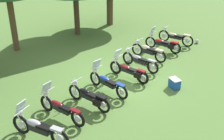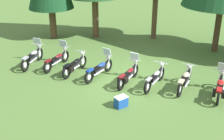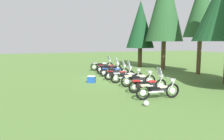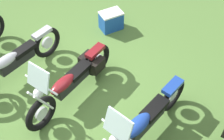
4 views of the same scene
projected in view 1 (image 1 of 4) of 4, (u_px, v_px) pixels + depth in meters
ground_plane at (124, 79)px, 14.29m from camera, size 80.00×80.00×0.00m
motorcycle_0 at (39, 128)px, 10.03m from camera, size 0.77×2.42×1.38m
motorcycle_1 at (61, 108)px, 11.20m from camera, size 0.73×2.38×1.35m
motorcycle_2 at (89, 97)px, 11.94m from camera, size 0.75×2.26×1.01m
motorcycle_3 at (107, 83)px, 12.99m from camera, size 0.84×2.33×1.35m
motorcycle_4 at (129, 71)px, 14.07m from camera, size 0.80×2.31×1.36m
motorcycle_5 at (140, 61)px, 15.09m from camera, size 0.81×2.30×1.01m
motorcycle_6 at (148, 51)px, 16.18m from camera, size 0.67×2.25×1.02m
motorcycle_7 at (163, 43)px, 17.23m from camera, size 0.77×2.32×1.36m
motorcycle_8 at (175, 37)px, 18.23m from camera, size 0.62×2.34×1.03m
picnic_cooler at (175, 83)px, 13.38m from camera, size 0.59×0.63×0.47m
dropped_helmet at (197, 41)px, 18.49m from camera, size 0.25×0.25×0.25m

